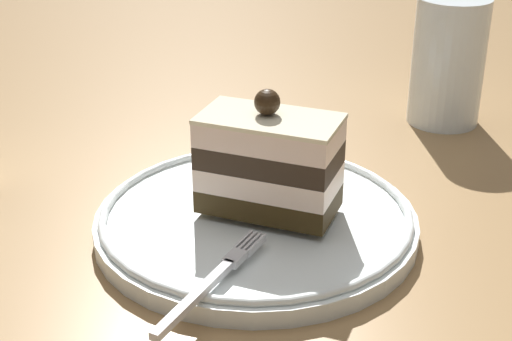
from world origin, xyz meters
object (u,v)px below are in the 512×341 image
object	(u,v)px
dessert_plate	(256,220)
cake_slice	(270,162)
whipped_cream_dollop	(243,139)
fork	(215,277)
drink_glass_near	(447,69)

from	to	relation	value
dessert_plate	cake_slice	distance (m)	0.05
whipped_cream_dollop	fork	world-z (taller)	whipped_cream_dollop
whipped_cream_dollop	cake_slice	bearing A→B (deg)	-7.22
cake_slice	fork	world-z (taller)	cake_slice
cake_slice	drink_glass_near	bearing A→B (deg)	119.10
dessert_plate	fork	size ratio (longest dim) A/B	2.35
fork	drink_glass_near	bearing A→B (deg)	124.16
dessert_plate	cake_slice	xyz separation A→B (m)	(0.00, 0.01, 0.04)
dessert_plate	drink_glass_near	xyz separation A→B (m)	(-0.13, 0.24, 0.04)
cake_slice	fork	distance (m)	0.10
drink_glass_near	whipped_cream_dollop	bearing A→B (deg)	-77.28
fork	whipped_cream_dollop	bearing A→B (deg)	153.69
cake_slice	whipped_cream_dollop	distance (m)	0.08
whipped_cream_dollop	drink_glass_near	size ratio (longest dim) A/B	0.33
dessert_plate	fork	world-z (taller)	fork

